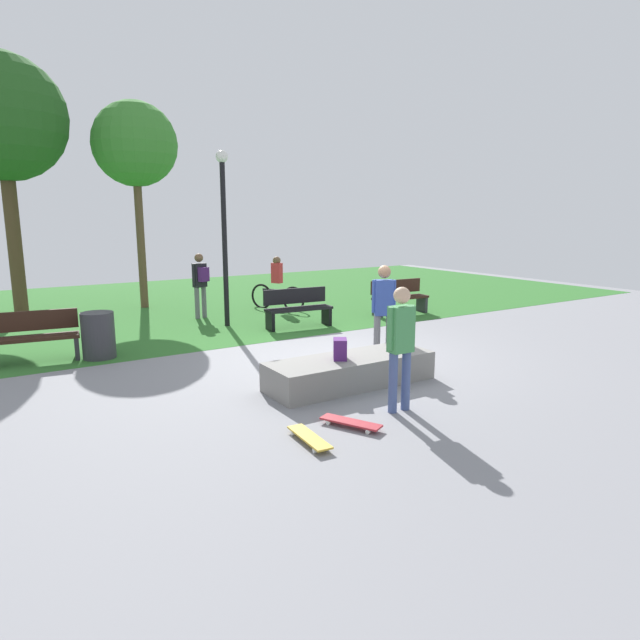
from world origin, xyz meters
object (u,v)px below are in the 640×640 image
object	(u,v)px
skater_watching	(384,305)
park_bench_far_left	(298,307)
tree_young_birch	(135,145)
tree_broad_elm	(2,119)
pedestrian_with_backpack	(200,280)
skater_performing_trick	(401,340)
lamp_post	(224,221)
cyclist_on_bicycle	(277,287)
skateboard_spare	(309,437)
park_bench_far_right	(31,336)
trash_bin	(98,335)
park_bench_near_path	(399,296)
concrete_ledge	(351,371)
backpack_on_ledge	(340,349)
skateboard_by_ledge	(351,422)

from	to	relation	value
skater_watching	park_bench_far_left	distance (m)	3.52
tree_young_birch	tree_broad_elm	size ratio (longest dim) A/B	0.86
skater_watching	pedestrian_with_backpack	world-z (taller)	skater_watching
skater_performing_trick	pedestrian_with_backpack	bearing A→B (deg)	88.89
lamp_post	cyclist_on_bicycle	world-z (taller)	lamp_post
skateboard_spare	park_bench_far_right	world-z (taller)	park_bench_far_right
skater_watching	trash_bin	size ratio (longest dim) A/B	2.02
park_bench_far_left	pedestrian_with_backpack	size ratio (longest dim) A/B	0.98
park_bench_near_path	cyclist_on_bicycle	distance (m)	3.39
park_bench_near_path	tree_broad_elm	world-z (taller)	tree_broad_elm
park_bench_far_right	cyclist_on_bicycle	world-z (taller)	cyclist_on_bicycle
park_bench_near_path	trash_bin	xyz separation A→B (m)	(-7.72, -0.58, -0.05)
skater_watching	lamp_post	size ratio (longest dim) A/B	0.43
park_bench_near_path	tree_young_birch	size ratio (longest dim) A/B	0.29
skateboard_spare	park_bench_far_right	distance (m)	6.22
skater_watching	park_bench_far_right	bearing A→B (deg)	148.23
skater_watching	lamp_post	xyz separation A→B (m)	(-1.13, 4.52, 1.46)
concrete_ledge	park_bench_far_right	xyz separation A→B (m)	(-4.07, 4.18, 0.26)
park_bench_far_left	park_bench_far_right	distance (m)	5.62
park_bench_near_path	tree_young_birch	world-z (taller)	tree_young_birch
backpack_on_ledge	park_bench_far_right	bearing A→B (deg)	-105.06
skateboard_by_ledge	lamp_post	xyz separation A→B (m)	(1.21, 6.79, 2.41)
tree_young_birch	lamp_post	size ratio (longest dim) A/B	1.40
skater_performing_trick	cyclist_on_bicycle	distance (m)	8.43
skater_performing_trick	park_bench_near_path	bearing A→B (deg)	49.61
park_bench_far_right	cyclist_on_bicycle	xyz separation A→B (m)	(6.37, 2.58, 0.15)
concrete_ledge	park_bench_near_path	world-z (taller)	park_bench_near_path
tree_broad_elm	cyclist_on_bicycle	distance (m)	8.04
park_bench_far_right	tree_broad_elm	xyz separation A→B (m)	(0.21, 5.39, 4.48)
skateboard_by_ledge	skateboard_spare	bearing A→B (deg)	-169.48
backpack_on_ledge	skater_watching	bearing A→B (deg)	151.75
skater_performing_trick	lamp_post	xyz separation A→B (m)	(0.32, 6.67, 1.49)
park_bench_far_right	skateboard_spare	bearing A→B (deg)	-67.56
cyclist_on_bicycle	skater_performing_trick	bearing A→B (deg)	-106.72
park_bench_far_left	tree_young_birch	size ratio (longest dim) A/B	0.29
skateboard_spare	park_bench_near_path	xyz separation A→B (m)	(6.43, 5.96, 0.42)
skater_performing_trick	pedestrian_with_backpack	xyz separation A→B (m)	(0.15, 7.94, 0.00)
skateboard_spare	tree_broad_elm	distance (m)	12.35
park_bench_far_left	tree_young_birch	world-z (taller)	tree_young_birch
skateboard_by_ledge	cyclist_on_bicycle	world-z (taller)	cyclist_on_bicycle
skateboard_spare	tree_broad_elm	xyz separation A→B (m)	(-2.16, 11.13, 4.90)
skater_performing_trick	cyclist_on_bicycle	world-z (taller)	skater_performing_trick
skateboard_spare	park_bench_far_right	xyz separation A→B (m)	(-2.37, 5.74, 0.42)
lamp_post	trash_bin	distance (m)	4.09
skateboard_spare	tree_broad_elm	world-z (taller)	tree_broad_elm
park_bench_far_right	trash_bin	distance (m)	1.14
skateboard_spare	tree_young_birch	world-z (taller)	tree_young_birch
backpack_on_ledge	park_bench_far_left	bearing A→B (deg)	-169.73
skateboard_spare	park_bench_far_left	xyz separation A→B (m)	(3.25, 5.88, 0.42)
park_bench_far_left	trash_bin	xyz separation A→B (m)	(-4.54, -0.50, -0.05)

